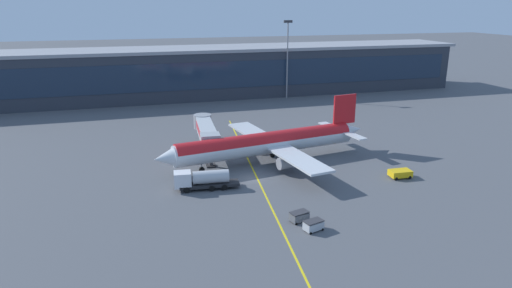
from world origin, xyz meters
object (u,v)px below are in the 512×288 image
object	(u,v)px
baggage_cart_0	(313,225)
baggage_cart_1	(299,216)
main_airliner	(268,143)
fuel_tanker	(202,179)
pushback_tug	(401,173)

from	to	relation	value
baggage_cart_0	baggage_cart_1	xyz separation A→B (m)	(-0.86, 3.08, 0.00)
main_airliner	baggage_cart_1	xyz separation A→B (m)	(-3.45, -25.62, -3.07)
main_airliner	fuel_tanker	size ratio (longest dim) A/B	4.07
main_airliner	pushback_tug	bearing A→B (deg)	-36.26
baggage_cart_0	baggage_cart_1	distance (m)	3.20
fuel_tanker	pushback_tug	distance (m)	35.24
main_airliner	baggage_cart_1	size ratio (longest dim) A/B	15.09
fuel_tanker	baggage_cart_1	xyz separation A→B (m)	(11.28, -15.51, -0.96)
main_airliner	baggage_cart_0	distance (m)	28.98
pushback_tug	fuel_tanker	bearing A→B (deg)	172.34
pushback_tug	baggage_cart_1	world-z (taller)	baggage_cart_1
pushback_tug	baggage_cart_0	world-z (taller)	baggage_cart_0
main_airliner	pushback_tug	world-z (taller)	main_airliner
pushback_tug	baggage_cart_1	xyz separation A→B (m)	(-23.63, -10.82, -0.07)
fuel_tanker	main_airliner	bearing A→B (deg)	34.47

